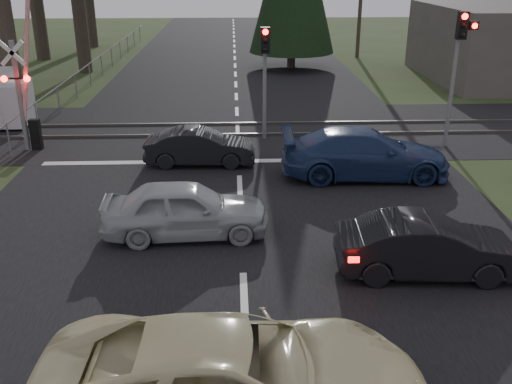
{
  "coord_description": "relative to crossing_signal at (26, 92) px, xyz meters",
  "views": [
    {
      "loc": [
        -0.16,
        -9.92,
        6.26
      ],
      "look_at": [
        0.34,
        2.25,
        1.3
      ],
      "focal_mm": 40.0,
      "sensor_mm": 36.0,
      "label": 1
    }
  ],
  "objects": [
    {
      "name": "ground",
      "position": [
        7.27,
        -9.79,
        -2.06
      ],
      "size": [
        120.0,
        120.0,
        0.0
      ],
      "primitive_type": "plane",
      "color": "#293919",
      "rests_on": "ground"
    },
    {
      "name": "road",
      "position": [
        7.27,
        0.21,
        -2.05
      ],
      "size": [
        14.0,
        100.0,
        0.01
      ],
      "primitive_type": "cube",
      "color": "black",
      "rests_on": "ground"
    },
    {
      "name": "rail_corridor",
      "position": [
        7.27,
        2.21,
        -2.05
      ],
      "size": [
        120.0,
        8.0,
        0.01
      ],
      "primitive_type": "cube",
      "color": "black",
      "rests_on": "ground"
    },
    {
      "name": "stop_line",
      "position": [
        7.27,
        -1.59,
        -2.05
      ],
      "size": [
        13.0,
        0.35,
        0.0
      ],
      "primitive_type": "cube",
      "color": "silver",
      "rests_on": "ground"
    },
    {
      "name": "rail_near",
      "position": [
        7.27,
        1.41,
        -2.01
      ],
      "size": [
        120.0,
        0.12,
        0.1
      ],
      "primitive_type": "cube",
      "color": "#59544C",
      "rests_on": "ground"
    },
    {
      "name": "rail_far",
      "position": [
        7.27,
        3.01,
        -2.01
      ],
      "size": [
        120.0,
        0.12,
        0.1
      ],
      "primitive_type": "cube",
      "color": "#59544C",
      "rests_on": "ground"
    },
    {
      "name": "crossing_signal",
      "position": [
        0.0,
        0.0,
        0.0
      ],
      "size": [
        1.62,
        0.38,
        6.96
      ],
      "color": "slate",
      "rests_on": "ground"
    },
    {
      "name": "traffic_signal_right",
      "position": [
        14.82,
        -0.31,
        1.26
      ],
      "size": [
        0.68,
        0.48,
        4.7
      ],
      "color": "slate",
      "rests_on": "ground"
    },
    {
      "name": "traffic_signal_center",
      "position": [
        8.27,
        0.89,
        0.75
      ],
      "size": [
        0.32,
        0.48,
        4.1
      ],
      "color": "slate",
      "rests_on": "ground"
    },
    {
      "name": "fence_left",
      "position": [
        -0.53,
        12.71,
        -2.06
      ],
      "size": [
        0.1,
        36.0,
        1.2
      ],
      "primitive_type": null,
      "color": "slate",
      "rests_on": "ground"
    },
    {
      "name": "cream_coupe",
      "position": [
        7.07,
        -13.3,
        -1.28
      ],
      "size": [
        5.62,
        2.69,
        1.55
      ],
      "primitive_type": "imported",
      "rotation": [
        0.0,
        0.0,
        1.55
      ],
      "color": "beige",
      "rests_on": "ground"
    },
    {
      "name": "dark_hatchback",
      "position": [
        11.19,
        -9.15,
        -1.42
      ],
      "size": [
        3.94,
        1.59,
        1.27
      ],
      "primitive_type": "imported",
      "rotation": [
        0.0,
        0.0,
        1.51
      ],
      "color": "black",
      "rests_on": "ground"
    },
    {
      "name": "silver_car",
      "position": [
        5.92,
        -7.06,
        -1.38
      ],
      "size": [
        4.06,
        1.78,
        1.36
      ],
      "primitive_type": "imported",
      "rotation": [
        0.0,
        0.0,
        1.61
      ],
      "color": "#9EA1A6",
      "rests_on": "ground"
    },
    {
      "name": "blue_sedan",
      "position": [
        11.15,
        -3.17,
        -1.31
      ],
      "size": [
        5.21,
        2.23,
        1.5
      ],
      "primitive_type": "imported",
      "rotation": [
        0.0,
        0.0,
        1.54
      ],
      "color": "navy",
      "rests_on": "ground"
    },
    {
      "name": "dark_car_far",
      "position": [
        6.02,
        -1.82,
        -1.47
      ],
      "size": [
        3.61,
        1.35,
        1.18
      ],
      "primitive_type": "imported",
      "rotation": [
        0.0,
        0.0,
        1.54
      ],
      "color": "black",
      "rests_on": "ground"
    }
  ]
}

